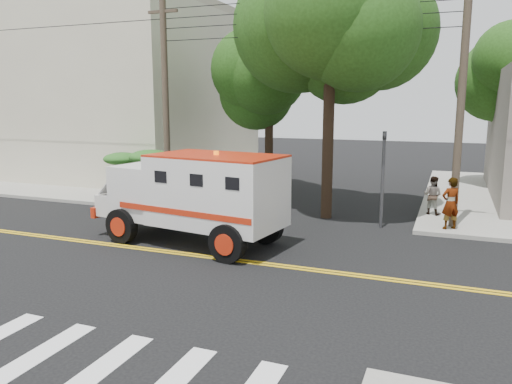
% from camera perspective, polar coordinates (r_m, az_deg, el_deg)
% --- Properties ---
extents(ground, '(100.00, 100.00, 0.00)m').
position_cam_1_polar(ground, '(15.10, -3.51, -7.66)').
color(ground, black).
rests_on(ground, ground).
extents(sidewalk_nw, '(17.00, 17.00, 0.15)m').
position_cam_1_polar(sidewalk_nw, '(33.29, -14.85, 1.99)').
color(sidewalk_nw, gray).
rests_on(sidewalk_nw, ground).
extents(building_left, '(16.00, 14.00, 10.00)m').
position_cam_1_polar(building_left, '(35.39, -16.44, 10.63)').
color(building_left, '#BDB49B').
rests_on(building_left, sidewalk_nw).
extents(utility_pole_left, '(0.28, 0.28, 9.00)m').
position_cam_1_polar(utility_pole_left, '(22.33, -10.28, 9.71)').
color(utility_pole_left, '#382D23').
rests_on(utility_pole_left, ground).
extents(utility_pole_right, '(0.28, 0.28, 9.00)m').
position_cam_1_polar(utility_pole_right, '(19.22, 22.36, 9.07)').
color(utility_pole_right, '#382D23').
rests_on(utility_pole_right, ground).
extents(tree_main, '(6.08, 5.70, 9.85)m').
position_cam_1_polar(tree_main, '(19.84, 9.62, 17.51)').
color(tree_main, black).
rests_on(tree_main, ground).
extents(tree_left, '(4.48, 4.20, 7.70)m').
position_cam_1_polar(tree_left, '(26.34, 2.03, 12.59)').
color(tree_left, black).
rests_on(tree_left, ground).
extents(traffic_signal, '(0.15, 0.18, 3.60)m').
position_cam_1_polar(traffic_signal, '(18.91, 14.32, 2.59)').
color(traffic_signal, '#3F3F42').
rests_on(traffic_signal, ground).
extents(accessibility_sign, '(0.45, 0.10, 2.02)m').
position_cam_1_polar(accessibility_sign, '(23.03, -11.08, 1.87)').
color(accessibility_sign, '#3F3F42').
rests_on(accessibility_sign, ground).
extents(palm_planter, '(3.52, 2.63, 2.36)m').
position_cam_1_polar(palm_planter, '(24.04, -13.01, 2.81)').
color(palm_planter, '#1E3314').
rests_on(palm_planter, sidewalk_nw).
extents(armored_truck, '(6.88, 3.45, 3.01)m').
position_cam_1_polar(armored_truck, '(16.45, -6.96, -0.09)').
color(armored_truck, silver).
rests_on(armored_truck, ground).
extents(pedestrian_a, '(0.82, 0.75, 1.87)m').
position_cam_1_polar(pedestrian_a, '(19.06, 21.34, -1.21)').
color(pedestrian_a, gray).
rests_on(pedestrian_a, sidewalk_ne).
extents(pedestrian_b, '(0.91, 0.81, 1.56)m').
position_cam_1_polar(pedestrian_b, '(21.36, 19.53, -0.36)').
color(pedestrian_b, gray).
rests_on(pedestrian_b, sidewalk_ne).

